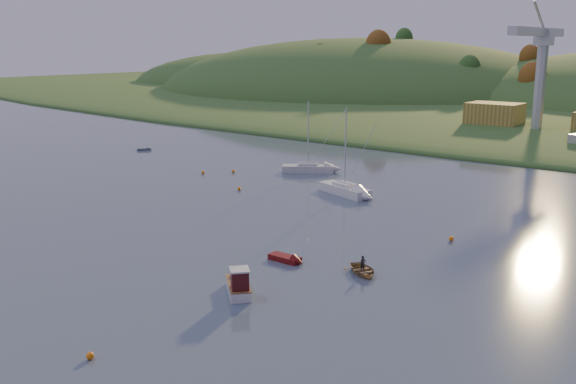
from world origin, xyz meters
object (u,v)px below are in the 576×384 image
Objects in this scene: sailboat_far at (345,189)px; canoe at (363,270)px; sailboat_near at (308,168)px; red_tender at (291,260)px; grey_dinghy at (147,149)px; fishing_boat at (238,283)px.

canoe is at bearing -35.75° from sailboat_far.
sailboat_near is 0.95× the size of sailboat_far.
sailboat_near is 42.72m from red_tender.
grey_dinghy is (-67.67, 31.78, -0.17)m from canoe.
red_tender is at bearing -90.43° from sailboat_near.
grey_dinghy is (-61.85, 41.50, -0.52)m from fishing_boat.
canoe is (31.03, -33.69, -0.34)m from sailboat_near.
sailboat_near is 36.70m from grey_dinghy.
canoe is at bearing 12.65° from red_tender.
red_tender is (-0.98, 8.22, -0.47)m from fishing_boat.
red_tender is (11.39, -26.13, -0.49)m from sailboat_far.
sailboat_far is 28.51m from red_tender.
canoe is (5.82, 9.72, -0.35)m from fishing_boat.
sailboat_near reaches higher than canoe.
sailboat_near is 45.80m from canoe.
canoe is at bearing -80.14° from fishing_boat.
sailboat_far is 3.14× the size of red_tender.
sailboat_near is (-25.21, 43.41, -0.01)m from fishing_boat.
sailboat_far is at bearing -29.43° from fishing_boat.
sailboat_far reaches higher than grey_dinghy.
sailboat_near is at bearing 124.73° from red_tender.
sailboat_far is 30.62m from canoe.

